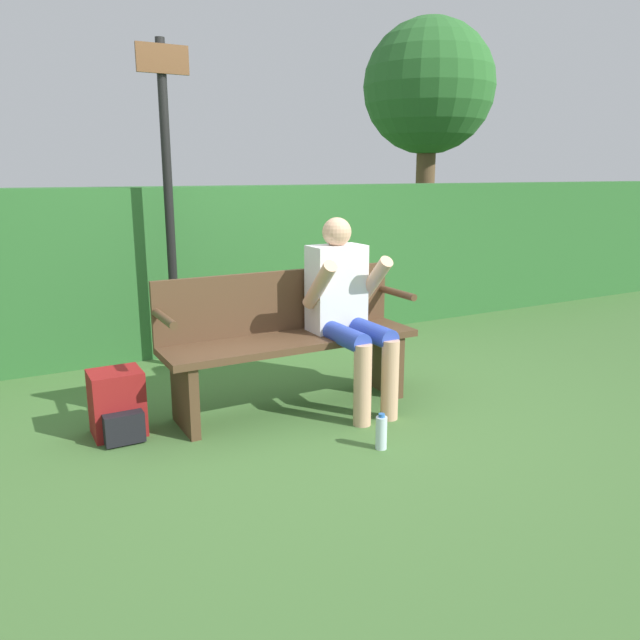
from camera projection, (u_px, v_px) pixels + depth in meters
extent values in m
plane|color=#426B33|center=(293.00, 408.00, 4.14)|extent=(40.00, 40.00, 0.00)
cube|color=#2D662D|center=(204.00, 268.00, 5.46)|extent=(12.00, 0.40, 1.41)
cube|color=#513823|center=(292.00, 341.00, 4.03)|extent=(1.69, 0.44, 0.05)
cube|color=#513823|center=(278.00, 301.00, 4.15)|extent=(1.69, 0.04, 0.41)
cube|color=#513823|center=(185.00, 395.00, 3.75)|extent=(0.06, 0.40, 0.44)
cube|color=#513823|center=(384.00, 361.00, 4.42)|extent=(0.06, 0.40, 0.44)
cylinder|color=#513823|center=(164.00, 319.00, 3.59)|extent=(0.05, 0.40, 0.05)
cylinder|color=#513823|center=(397.00, 293.00, 4.36)|extent=(0.05, 0.40, 0.05)
cube|color=silver|center=(336.00, 288.00, 4.16)|extent=(0.37, 0.22, 0.57)
sphere|color=#DBA884|center=(337.00, 232.00, 4.07)|extent=(0.19, 0.19, 0.19)
cylinder|color=#2D47B7|center=(342.00, 335.00, 3.96)|extent=(0.13, 0.50, 0.13)
cylinder|color=#2D47B7|center=(369.00, 331.00, 4.06)|extent=(0.13, 0.50, 0.13)
cylinder|color=#DBA884|center=(363.00, 385.00, 3.81)|extent=(0.11, 0.11, 0.52)
cylinder|color=#DBA884|center=(390.00, 380.00, 3.90)|extent=(0.11, 0.11, 0.52)
cylinder|color=#DBA884|center=(319.00, 285.00, 3.93)|extent=(0.09, 0.35, 0.35)
cylinder|color=#DBA884|center=(374.00, 280.00, 4.12)|extent=(0.09, 0.35, 0.35)
cube|color=maroon|center=(117.00, 403.00, 3.69)|extent=(0.30, 0.25, 0.39)
cube|color=black|center=(124.00, 428.00, 3.57)|extent=(0.22, 0.09, 0.18)
cylinder|color=silver|center=(381.00, 433.00, 3.51)|extent=(0.07, 0.07, 0.19)
cylinder|color=#2D66B2|center=(382.00, 415.00, 3.49)|extent=(0.04, 0.04, 0.02)
cylinder|color=black|center=(169.00, 211.00, 4.77)|extent=(0.07, 0.07, 2.47)
cube|color=brown|center=(163.00, 59.00, 4.48)|extent=(0.38, 0.02, 0.20)
cylinder|color=brown|center=(424.00, 203.00, 9.30)|extent=(0.28, 0.28, 2.15)
sphere|color=#2D6B2D|center=(429.00, 87.00, 8.92)|extent=(1.88, 1.88, 1.88)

